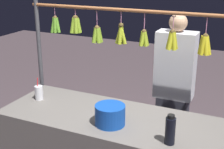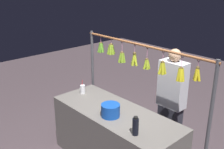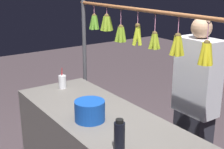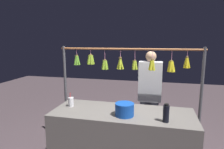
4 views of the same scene
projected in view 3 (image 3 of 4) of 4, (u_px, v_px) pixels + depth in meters
name	position (u px, v px, depth m)	size (l,w,h in m)	color
display_rack	(144.00, 56.00, 2.83)	(2.24, 0.13, 1.71)	#4C4C51
water_bottle	(119.00, 136.00, 2.07)	(0.07, 0.07, 0.23)	black
blue_bucket	(90.00, 111.00, 2.53)	(0.24, 0.24, 0.17)	#1447AA
drink_cup	(62.00, 82.00, 3.28)	(0.08, 0.08, 0.21)	silver
vendor_person	(195.00, 109.00, 2.85)	(0.39, 0.21, 1.63)	#2D2D38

